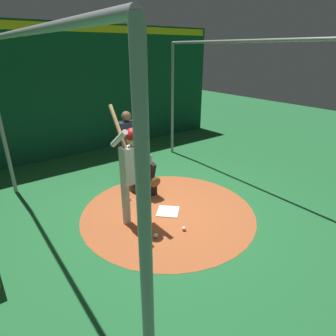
{
  "coord_description": "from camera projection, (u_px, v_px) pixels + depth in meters",
  "views": [
    {
      "loc": [
        3.91,
        -2.94,
        3.01
      ],
      "look_at": [
        0.0,
        0.0,
        0.95
      ],
      "focal_mm": 30.43,
      "sensor_mm": 36.0,
      "label": 1
    }
  ],
  "objects": [
    {
      "name": "ground_plane",
      "position": [
        168.0,
        212.0,
        5.68
      ],
      "size": [
        25.92,
        25.92,
        0.0
      ],
      "primitive_type": "plane",
      "color": "#216633"
    },
    {
      "name": "dirt_circle",
      "position": [
        168.0,
        212.0,
        5.67
      ],
      "size": [
        3.42,
        3.42,
        0.01
      ],
      "primitive_type": "cylinder",
      "color": "#AD562D",
      "rests_on": "ground"
    },
    {
      "name": "home_plate",
      "position": [
        168.0,
        211.0,
        5.67
      ],
      "size": [
        0.59,
        0.59,
        0.01
      ],
      "primitive_type": "cube",
      "rotation": [
        0.0,
        0.0,
        0.79
      ],
      "color": "white",
      "rests_on": "dirt_circle"
    },
    {
      "name": "batter",
      "position": [
        133.0,
        168.0,
        4.89
      ],
      "size": [
        0.68,
        0.49,
        2.15
      ],
      "color": "#BCBCC0",
      "rests_on": "ground"
    },
    {
      "name": "catcher",
      "position": [
        146.0,
        179.0,
        6.2
      ],
      "size": [
        0.58,
        0.4,
        0.97
      ],
      "color": "black",
      "rests_on": "ground"
    },
    {
      "name": "umpire",
      "position": [
        128.0,
        144.0,
        6.5
      ],
      "size": [
        0.22,
        0.49,
        1.75
      ],
      "color": "#4C4C51",
      "rests_on": "ground"
    },
    {
      "name": "back_wall",
      "position": [
        75.0,
        92.0,
        8.27
      ],
      "size": [
        0.22,
        9.92,
        3.68
      ],
      "color": "#0F472D",
      "rests_on": "ground"
    },
    {
      "name": "cage_frame",
      "position": [
        168.0,
        100.0,
        4.82
      ],
      "size": [
        5.62,
        4.57,
        3.19
      ],
      "color": "gray",
      "rests_on": "ground"
    },
    {
      "name": "baseball_0",
      "position": [
        156.0,
        236.0,
        4.89
      ],
      "size": [
        0.07,
        0.07,
        0.07
      ],
      "primitive_type": "sphere",
      "color": "white",
      "rests_on": "dirt_circle"
    },
    {
      "name": "baseball_1",
      "position": [
        184.0,
        229.0,
        5.08
      ],
      "size": [
        0.07,
        0.07,
        0.07
      ],
      "primitive_type": "sphere",
      "color": "white",
      "rests_on": "dirt_circle"
    },
    {
      "name": "baseball_2",
      "position": [
        129.0,
        198.0,
        6.09
      ],
      "size": [
        0.07,
        0.07,
        0.07
      ],
      "primitive_type": "sphere",
      "color": "white",
      "rests_on": "dirt_circle"
    }
  ]
}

